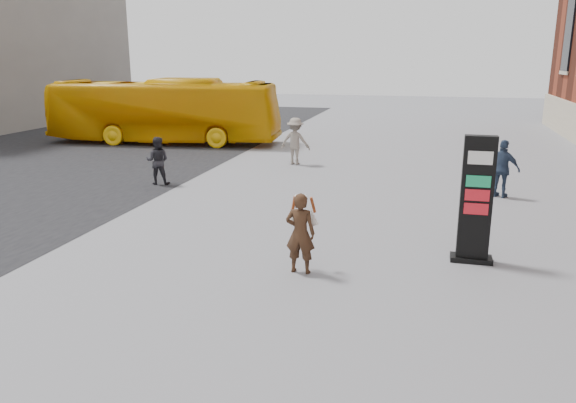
% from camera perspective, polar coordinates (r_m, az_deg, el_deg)
% --- Properties ---
extents(ground, '(100.00, 100.00, 0.00)m').
position_cam_1_polar(ground, '(10.52, -1.94, -8.16)').
color(ground, '#9E9EA3').
extents(info_pylon, '(0.82, 0.41, 2.57)m').
position_cam_1_polar(info_pylon, '(11.75, 18.56, 0.13)').
color(info_pylon, black).
rests_on(info_pylon, ground).
extents(woman, '(0.60, 0.54, 1.58)m').
position_cam_1_polar(woman, '(10.70, 1.27, -3.13)').
color(woman, '#3E2517').
rests_on(woman, ground).
extents(bus, '(11.03, 3.55, 3.02)m').
position_cam_1_polar(bus, '(27.44, -12.47, 8.97)').
color(bus, '#E3A307').
rests_on(bus, road).
extents(pedestrian_a, '(0.86, 0.74, 1.54)m').
position_cam_1_polar(pedestrian_a, '(18.62, -13.11, 4.06)').
color(pedestrian_a, '#25252A').
rests_on(pedestrian_a, ground).
extents(pedestrian_b, '(1.20, 0.75, 1.78)m').
position_cam_1_polar(pedestrian_b, '(21.50, 0.74, 6.14)').
color(pedestrian_b, gray).
rests_on(pedestrian_b, ground).
extents(pedestrian_c, '(1.08, 0.82, 1.70)m').
position_cam_1_polar(pedestrian_c, '(17.57, 20.97, 3.11)').
color(pedestrian_c, '#2A3952').
rests_on(pedestrian_c, ground).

